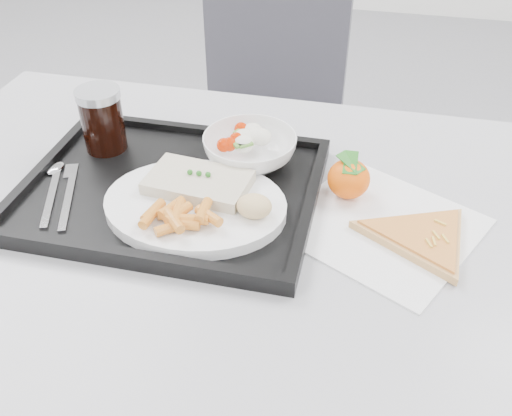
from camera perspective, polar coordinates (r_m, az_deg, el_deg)
The scene contains 14 objects.
table at distance 0.88m, azimuth -1.01°, elevation -4.77°, with size 1.20×0.80×0.75m.
chair at distance 1.65m, azimuth 1.04°, elevation 11.06°, with size 0.45×0.45×0.93m.
tray at distance 0.90m, azimuth -8.41°, elevation 1.82°, with size 0.45×0.35×0.03m.
dinner_plate at distance 0.84m, azimuth -6.09°, elevation 0.26°, with size 0.27×0.27×0.02m.
fish_fillet at distance 0.85m, azimuth -5.77°, elevation 2.57°, with size 0.16×0.11×0.03m.
bread_roll at distance 0.79m, azimuth -0.18°, elevation 0.18°, with size 0.06×0.05×0.03m.
salad_bowl at distance 0.93m, azimuth -0.62°, elevation 5.92°, with size 0.15×0.15×0.05m.
cola_glass at distance 0.99m, azimuth -15.15°, elevation 8.63°, with size 0.07×0.07×0.11m.
cutlery at distance 0.94m, azimuth -19.08°, elevation 2.15°, with size 0.11×0.17×0.01m.
napkin at distance 0.85m, azimuth 12.38°, elevation -1.71°, with size 0.33×0.33×0.00m.
tangerine at distance 0.88m, azimuth 9.25°, elevation 2.92°, with size 0.09×0.09×0.07m.
pizza_slice at distance 0.83m, azimuth 16.23°, elevation -2.80°, with size 0.22×0.22×0.02m.
carrot_pile at distance 0.79m, azimuth -7.81°, elevation -0.77°, with size 0.11×0.08×0.02m.
salad_contents at distance 0.94m, azimuth -0.95°, elevation 7.03°, with size 0.08×0.08×0.03m.
Camera 1 is at (0.16, -0.33, 1.28)m, focal length 40.00 mm.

